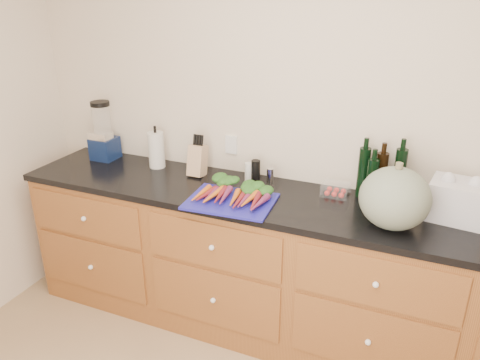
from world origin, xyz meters
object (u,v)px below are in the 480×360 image
at_px(carrots, 234,194).
at_px(tomato_box, 336,189).
at_px(paper_towel, 156,150).
at_px(knife_block, 198,160).
at_px(cutting_board, 231,201).
at_px(blender_appliance, 103,134).
at_px(squash, 395,198).

xyz_separation_m(carrots, tomato_box, (0.53, 0.29, -0.00)).
height_order(paper_towel, knife_block, paper_towel).
height_order(cutting_board, tomato_box, tomato_box).
relative_size(carrots, knife_block, 2.04).
relative_size(blender_appliance, paper_towel, 1.70).
height_order(carrots, squash, squash).
xyz_separation_m(carrots, blender_appliance, (-1.12, 0.28, 0.14)).
height_order(cutting_board, blender_appliance, blender_appliance).
distance_m(cutting_board, blender_appliance, 1.17).
bearing_deg(cutting_board, squash, 3.82).
bearing_deg(paper_towel, cutting_board, -24.92).
bearing_deg(squash, blender_appliance, 172.57).
height_order(cutting_board, paper_towel, paper_towel).
relative_size(blender_appliance, knife_block, 2.07).
height_order(carrots, tomato_box, tomato_box).
bearing_deg(blender_appliance, carrots, -14.01).
bearing_deg(tomato_box, paper_towel, -179.53).
distance_m(cutting_board, paper_towel, 0.77).
xyz_separation_m(paper_towel, tomato_box, (1.21, 0.01, -0.08)).
bearing_deg(blender_appliance, tomato_box, 0.43).
relative_size(carrots, squash, 1.15).
bearing_deg(blender_appliance, squash, -7.43).
relative_size(carrots, blender_appliance, 0.99).
relative_size(blender_appliance, tomato_box, 2.63).
distance_m(cutting_board, squash, 0.89).
bearing_deg(blender_appliance, knife_block, -1.36).
height_order(knife_block, tomato_box, knife_block).
distance_m(carrots, tomato_box, 0.60).
distance_m(paper_towel, knife_block, 0.32).
xyz_separation_m(squash, tomato_box, (-0.35, 0.27, -0.12)).
bearing_deg(cutting_board, carrots, 90.00).
height_order(carrots, blender_appliance, blender_appliance).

